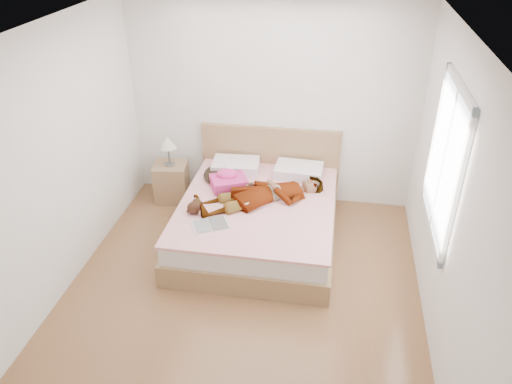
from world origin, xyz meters
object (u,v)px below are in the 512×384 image
bed (259,215)px  magazine (210,225)px  towel (228,181)px  plush_toy (194,207)px  nightstand (171,179)px  coffee_mug (245,206)px  woman (263,191)px  phone (228,166)px

bed → magazine: 0.79m
towel → plush_toy: (-0.25, -0.60, -0.02)m
bed → magazine: size_ratio=4.60×
nightstand → plush_toy: bearing=-58.7°
coffee_mug → plush_toy: bearing=-166.3°
towel → nightstand: 1.01m
bed → coffee_mug: (-0.11, -0.27, 0.29)m
woman → bed: size_ratio=0.75×
magazine → coffee_mug: 0.48m
bed → towel: bed is taller
bed → woman: bearing=-6.4°
coffee_mug → nightstand: nightstand is taller
woman → phone: bearing=-158.6°
magazine → nightstand: nightstand is taller
woman → nightstand: size_ratio=1.71×
coffee_mug → phone: bearing=117.2°
magazine → towel: bearing=89.1°
bed → magazine: bed is taller
woman → magazine: bearing=-66.6°
woman → plush_toy: 0.81m
magazine → woman: bearing=53.4°
towel → plush_toy: size_ratio=2.18×
phone → magazine: bearing=-118.1°
bed → nightstand: size_ratio=2.29×
towel → plush_toy: towel is taller
plush_toy → phone: bearing=75.8°
woman → bed: bed is taller
coffee_mug → nightstand: (-1.17, 0.89, -0.26)m
bed → plush_toy: (-0.65, -0.40, 0.30)m
towel → nightstand: (-0.87, 0.42, -0.30)m
woman → plush_toy: size_ratio=6.71×
woman → towel: size_ratio=3.07×
plush_toy → nightstand: bearing=121.3°
towel → nightstand: bearing=154.0°
phone → nightstand: bearing=134.4°
woman → towel: (-0.45, 0.21, -0.02)m
woman → coffee_mug: size_ratio=11.67×
towel → magazine: 0.84m
magazine → coffee_mug: size_ratio=3.39×
towel → plush_toy: 0.65m
bed → magazine: bearing=-123.1°
woman → phone: 0.64m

